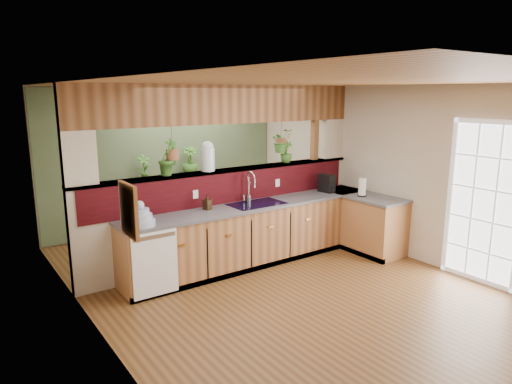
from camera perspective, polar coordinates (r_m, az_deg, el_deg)
ground at (r=6.07m, az=3.54°, el=-11.88°), size 4.60×7.00×0.01m
ceiling at (r=5.55m, az=3.90°, el=13.46°), size 4.60×7.00×0.01m
wall_back at (r=8.63m, az=-11.06°, el=4.14°), size 4.60×0.02×2.60m
wall_left at (r=4.62m, az=-19.12°, el=-3.22°), size 0.02×7.00×2.60m
wall_right at (r=7.31m, az=17.90°, el=2.36°), size 0.02×7.00×2.60m
pass_through_partition at (r=6.79m, az=-3.26°, el=1.26°), size 4.60×0.21×2.60m
pass_through_ledge at (r=6.74m, az=-3.50°, el=2.74°), size 4.60×0.21×0.04m
header_beam at (r=6.65m, az=-3.61°, el=10.88°), size 4.60×0.15×0.55m
sage_backwall at (r=8.62m, az=-11.00°, el=4.13°), size 4.55×0.02×2.55m
countertop at (r=7.05m, az=4.49°, el=-4.56°), size 4.14×1.52×0.90m
dishwasher at (r=5.73m, az=-12.48°, el=-8.73°), size 0.58×0.03×0.82m
navy_sink at (r=6.68m, az=0.08°, el=-2.14°), size 0.82×0.50×0.18m
french_door at (r=6.65m, az=26.53°, el=-1.48°), size 0.06×1.02×2.16m
framed_print at (r=3.83m, az=-15.58°, el=-2.24°), size 0.04×0.35×0.45m
faucet at (r=6.73m, az=-0.77°, el=0.81°), size 0.20×0.20×0.46m
dish_stack at (r=5.72m, az=-14.27°, el=-3.18°), size 0.36×0.36×0.31m
soap_dispenser at (r=6.34m, az=-6.12°, el=-1.26°), size 0.12×0.12×0.21m
coffee_maker at (r=7.52m, az=8.87°, el=1.00°), size 0.16×0.26×0.29m
paper_towel at (r=7.32m, az=13.15°, el=0.55°), size 0.14×0.14×0.30m
glass_jar at (r=6.54m, az=-6.04°, el=4.47°), size 0.19×0.19×0.43m
ledge_plant_left at (r=6.26m, az=-11.00°, el=4.18°), size 0.29×0.24×0.47m
ledge_plant_right at (r=7.34m, az=3.78°, el=5.05°), size 0.25×0.25×0.35m
hanging_plant_a at (r=6.27m, az=-10.47°, el=6.00°), size 0.20×0.17×0.47m
hanging_plant_b at (r=7.24m, az=3.17°, el=7.70°), size 0.35×0.31×0.49m
shelving_console at (r=8.51m, az=-10.84°, el=-1.45°), size 1.53×0.90×0.99m
shelf_plant_a at (r=8.21m, az=-13.83°, el=3.03°), size 0.25×0.18×0.45m
shelf_plant_b at (r=8.56m, az=-8.24°, el=3.88°), size 0.38×0.38×0.52m
floor_plant at (r=8.10m, az=-4.52°, el=-3.00°), size 0.75×0.69×0.71m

